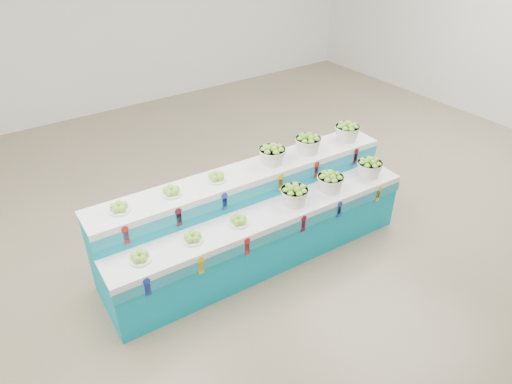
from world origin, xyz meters
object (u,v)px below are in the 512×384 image
Objects in this scene: display_stand at (256,219)px; plate_upper_mid at (171,191)px; basket_lower_left at (294,195)px; basket_upper_right at (347,131)px.

display_stand is 17.20× the size of plate_upper_mid.
plate_upper_mid is (-1.22, 0.49, 0.24)m from basket_lower_left.
display_stand is 0.53m from basket_lower_left.
plate_upper_mid is 0.68× the size of basket_upper_right.
basket_upper_right is at bearing -2.19° from plate_upper_mid.
plate_upper_mid is 2.37m from basket_upper_right.
basket_lower_left is 1.34m from plate_upper_mid.
basket_upper_right is (1.49, 0.17, 0.62)m from display_stand.
display_stand is 11.75× the size of basket_upper_right.
basket_upper_right is (2.37, -0.09, 0.06)m from plate_upper_mid.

